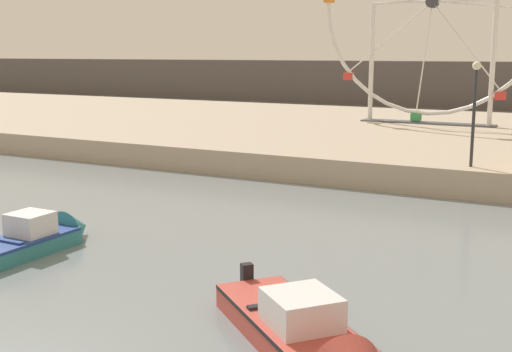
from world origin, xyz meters
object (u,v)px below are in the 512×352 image
Objects in this scene: ferris_wheel_white_frame at (432,6)px; promenade_lamp_near at (475,98)px; motorboat_teal_painted at (39,237)px; motorboat_faded_red at (312,343)px.

promenade_lamp_near is at bearing -70.08° from ferris_wheel_white_frame.
promenade_lamp_near reaches higher than motorboat_teal_painted.
motorboat_faded_red is 15.61m from promenade_lamp_near.
motorboat_faded_red is 31.06m from ferris_wheel_white_frame.
motorboat_faded_red is 1.28× the size of promenade_lamp_near.
motorboat_teal_painted is 28.30m from ferris_wheel_white_frame.
ferris_wheel_white_frame is (3.76, 27.01, 7.58)m from motorboat_teal_painted.
ferris_wheel_white_frame reaches higher than motorboat_faded_red.
ferris_wheel_white_frame reaches higher than motorboat_teal_painted.
ferris_wheel_white_frame is at bearing -7.97° from motorboat_teal_painted.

